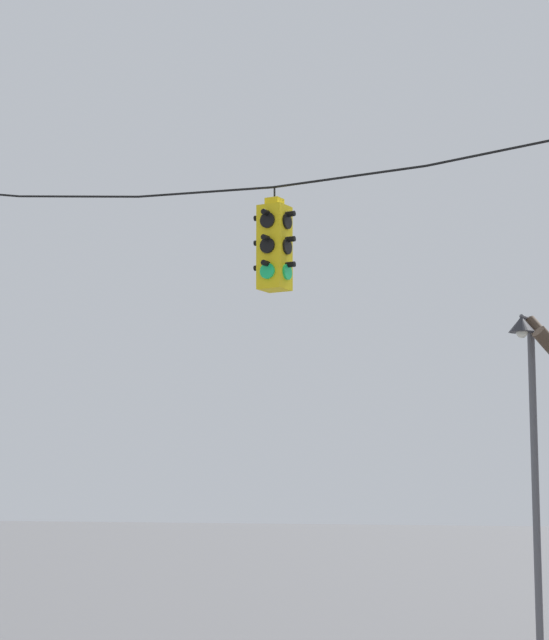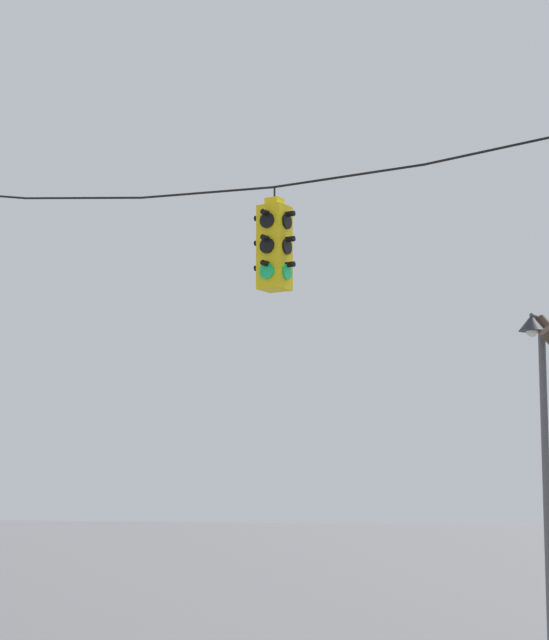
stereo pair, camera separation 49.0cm
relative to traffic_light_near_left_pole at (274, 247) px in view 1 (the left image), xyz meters
The scene contains 3 objects.
span_wire 1.46m from the traffic_light_near_left_pole, ahead, with size 14.70×0.03×0.81m.
traffic_light_near_left_pole is the anchor object (origin of this frame).
street_lamp 6.37m from the traffic_light_near_left_pole, 77.05° to the left, with size 0.43×0.74×5.30m.
Camera 1 is at (6.52, -13.57, 2.31)m, focal length 70.00 mm.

